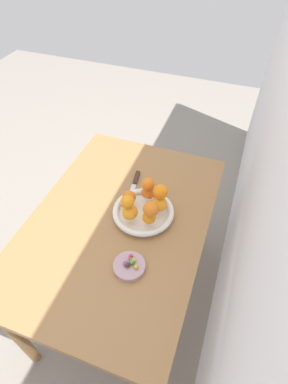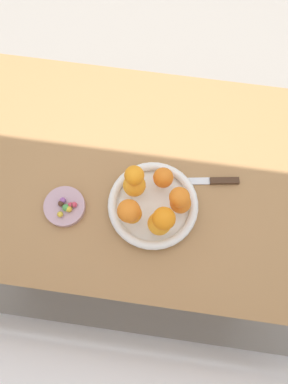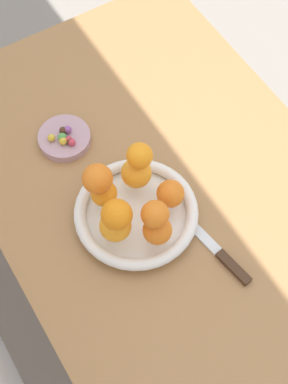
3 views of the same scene
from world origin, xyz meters
The scene contains 22 objects.
ground_plane centered at (0.00, 0.00, 0.00)m, with size 6.00×6.00×0.00m, color gray.
dining_table centered at (0.00, 0.00, 0.65)m, with size 1.10×0.76×0.74m.
fruit_bowl centered at (-0.06, 0.09, 0.76)m, with size 0.27×0.27×0.04m.
candy_dish centered at (0.20, 0.13, 0.75)m, with size 0.12×0.12×0.02m, color #B28C99.
orange_0 centered at (-0.09, 0.16, 0.81)m, with size 0.07×0.07×0.07m, color orange.
orange_1 centered at (-0.14, 0.09, 0.81)m, with size 0.06×0.06×0.06m, color orange.
orange_2 centered at (-0.08, 0.02, 0.81)m, with size 0.06×0.06×0.06m, color orange.
orange_3 centered at (0.00, 0.06, 0.81)m, with size 0.07×0.07×0.07m, color orange.
orange_4 centered at (-0.01, 0.14, 0.81)m, with size 0.06×0.06×0.06m, color orange.
orange_5 centered at (-0.13, 0.09, 0.87)m, with size 0.06×0.06×0.06m, color orange.
orange_6 centered at (0.00, 0.15, 0.87)m, with size 0.06×0.06×0.06m, color orange.
orange_7 centered at (-0.10, 0.16, 0.88)m, with size 0.06×0.06×0.06m, color orange.
orange_8 centered at (0.00, 0.05, 0.88)m, with size 0.06×0.06×0.06m, color orange.
candy_ball_0 centered at (0.19, 0.14, 0.77)m, with size 0.02×0.02×0.02m, color #4C9947.
candy_ball_1 centered at (0.18, 0.13, 0.77)m, with size 0.02×0.02×0.02m, color #C6384C.
candy_ball_2 centered at (0.21, 0.13, 0.77)m, with size 0.02×0.02×0.02m, color #472819.
candy_ball_3 centered at (0.17, 0.13, 0.77)m, with size 0.02×0.02×0.02m, color #C6384C.
candy_ball_4 centered at (0.21, 0.16, 0.77)m, with size 0.02×0.02×0.02m, color gold.
candy_ball_5 centered at (0.18, 0.14, 0.77)m, with size 0.02×0.02×0.02m, color gold.
candy_ball_6 centered at (0.18, 0.13, 0.77)m, with size 0.02×0.02×0.02m, color #472819.
candy_ball_7 centered at (0.21, 0.12, 0.77)m, with size 0.02×0.02×0.02m, color #8C4C99.
knife centered at (-0.21, -0.01, 0.75)m, with size 0.26×0.06×0.01m.
Camera 3 is at (-0.57, 0.38, 1.90)m, focal length 55.00 mm.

